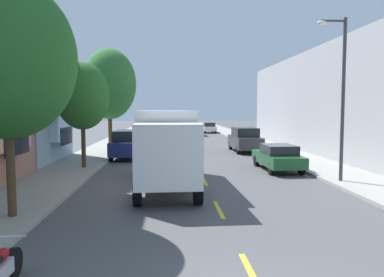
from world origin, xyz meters
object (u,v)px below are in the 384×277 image
street_lamp (340,88)px  parked_sedan_forest (278,157)px  parked_hatchback_white (209,128)px  street_tree_second (82,96)px  parked_sedan_champagne (148,131)px  parked_sedan_silver (150,127)px  street_tree_nearest (7,59)px  parked_suv_navy (128,144)px  moving_orange_sedan (195,130)px  delivery_box_truck (166,143)px  street_tree_third (109,84)px  parked_suv_charcoal (245,139)px  parked_hatchback_teal (143,136)px

street_lamp → parked_sedan_forest: 5.51m
parked_sedan_forest → parked_hatchback_white: size_ratio=1.12×
street_tree_second → parked_sedan_champagne: (2.17, 24.74, -3.34)m
street_tree_second → parked_hatchback_white: (10.61, 32.87, -3.33)m
parked_sedan_champagne → parked_sedan_silver: same height
street_tree_nearest → parked_sedan_silver: (1.93, 45.98, -4.08)m
parked_suv_navy → moving_orange_sedan: size_ratio=1.08×
street_tree_nearest → moving_orange_sedan: bearing=77.5°
street_tree_nearest → parked_sedan_champagne: (2.17, 34.34, -4.08)m
street_lamp → parked_suv_navy: street_lamp is taller
parked_sedan_forest → parked_suv_navy: bearing=147.1°
delivery_box_truck → moving_orange_sedan: bearing=83.6°
parked_suv_navy → moving_orange_sedan: parked_suv_navy is taller
parked_sedan_silver → parked_hatchback_white: (8.68, -3.51, 0.01)m
street_tree_nearest → street_tree_third: (0.00, 19.20, 0.58)m
street_tree_second → moving_orange_sedan: bearing=73.3°
street_lamp → parked_sedan_champagne: 31.41m
parked_sedan_champagne → delivery_box_truck: bearing=-85.3°
street_tree_nearest → street_lamp: (12.36, 4.84, -0.52)m
parked_suv_navy → parked_sedan_forest: size_ratio=1.07×
street_lamp → parked_suv_charcoal: 13.58m
delivery_box_truck → parked_sedan_champagne: bearing=94.7°
street_tree_second → moving_orange_sedan: 28.79m
street_tree_nearest → parked_hatchback_teal: bearing=85.2°
parked_hatchback_teal → moving_orange_sedan: size_ratio=0.90×
street_tree_nearest → parked_hatchback_teal: size_ratio=1.75×
street_tree_second → parked_hatchback_white: 34.70m
street_tree_third → parked_sedan_champagne: size_ratio=1.80×
street_tree_nearest → street_tree_third: size_ratio=0.87×
parked_sedan_forest → parked_sedan_silver: (-8.83, 37.25, 0.00)m
parked_suv_charcoal → parked_sedan_champagne: bearing=117.8°
street_tree_second → parked_hatchback_teal: 16.50m
street_tree_third → parked_suv_charcoal: 11.75m
delivery_box_truck → street_lamp: bearing=-0.3°
parked_sedan_champagne → parked_suv_charcoal: size_ratio=0.94×
delivery_box_truck → parked_hatchback_white: bearing=80.9°
street_tree_nearest → parked_hatchback_teal: 26.03m
street_tree_third → parked_hatchback_teal: size_ratio=2.01×
street_tree_nearest → street_tree_second: 9.63m
moving_orange_sedan → parked_hatchback_white: bearing=66.2°
parked_sedan_champagne → parked_sedan_silver: size_ratio=1.00×
parked_hatchback_white → parked_suv_navy: bearing=-107.3°
street_tree_second → parked_sedan_forest: street_tree_second is taller
moving_orange_sedan → parked_suv_navy: bearing=-105.6°
street_tree_second → parked_suv_navy: 6.08m
street_tree_nearest → parked_suv_charcoal: size_ratio=1.47×
street_tree_second → parked_hatchback_white: street_tree_second is taller
street_tree_nearest → parked_hatchback_white: street_tree_nearest is taller
parked_sedan_forest → moving_orange_sedan: 28.38m
parked_hatchback_teal → parked_sedan_silver: bearing=90.7°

